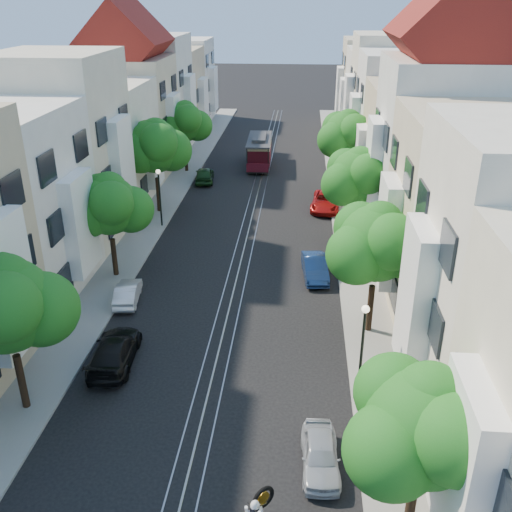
% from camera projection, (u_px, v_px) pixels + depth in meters
% --- Properties ---
extents(ground, '(200.00, 200.00, 0.00)m').
position_uv_depth(ground, '(256.00, 202.00, 46.20)').
color(ground, black).
rests_on(ground, ground).
extents(sidewalk_east, '(2.50, 80.00, 0.12)m').
position_uv_depth(sidewalk_east, '(346.00, 203.00, 45.64)').
color(sidewalk_east, gray).
rests_on(sidewalk_east, ground).
extents(sidewalk_west, '(2.50, 80.00, 0.12)m').
position_uv_depth(sidewalk_west, '(168.00, 199.00, 46.71)').
color(sidewalk_west, gray).
rests_on(sidewalk_west, ground).
extents(rail_left, '(0.06, 80.00, 0.02)m').
position_uv_depth(rail_left, '(249.00, 201.00, 46.24)').
color(rail_left, gray).
rests_on(rail_left, ground).
extents(rail_slot, '(0.06, 80.00, 0.02)m').
position_uv_depth(rail_slot, '(256.00, 202.00, 46.20)').
color(rail_slot, gray).
rests_on(rail_slot, ground).
extents(rail_right, '(0.06, 80.00, 0.02)m').
position_uv_depth(rail_right, '(262.00, 202.00, 46.15)').
color(rail_right, gray).
rests_on(rail_right, ground).
extents(lane_line, '(0.08, 80.00, 0.01)m').
position_uv_depth(lane_line, '(256.00, 202.00, 46.20)').
color(lane_line, tan).
rests_on(lane_line, ground).
extents(townhouses_east, '(7.75, 72.00, 12.00)m').
position_uv_depth(townhouses_east, '(412.00, 141.00, 43.07)').
color(townhouses_east, beige).
rests_on(townhouses_east, ground).
extents(townhouses_west, '(7.75, 72.00, 11.76)m').
position_uv_depth(townhouses_west, '(105.00, 137.00, 44.87)').
color(townhouses_west, silver).
rests_on(townhouses_west, ground).
extents(tree_e_a, '(4.72, 3.87, 6.27)m').
position_uv_depth(tree_e_a, '(425.00, 429.00, 15.74)').
color(tree_e_a, black).
rests_on(tree_e_a, ground).
extents(tree_e_b, '(4.93, 4.08, 6.68)m').
position_uv_depth(tree_e_b, '(378.00, 245.00, 26.46)').
color(tree_e_b, black).
rests_on(tree_e_b, ground).
extents(tree_e_c, '(4.84, 3.99, 6.52)m').
position_uv_depth(tree_e_c, '(358.00, 178.00, 36.47)').
color(tree_e_c, black).
rests_on(tree_e_c, ground).
extents(tree_e_d, '(5.01, 4.16, 6.85)m').
position_uv_depth(tree_e_d, '(347.00, 135.00, 46.32)').
color(tree_e_d, black).
rests_on(tree_e_d, ground).
extents(tree_w_a, '(4.93, 4.08, 6.68)m').
position_uv_depth(tree_w_a, '(7.00, 307.00, 21.19)').
color(tree_w_a, black).
rests_on(tree_w_a, ground).
extents(tree_w_b, '(4.72, 3.87, 6.27)m').
position_uv_depth(tree_w_b, '(109.00, 207.00, 32.19)').
color(tree_w_b, black).
rests_on(tree_w_b, ground).
extents(tree_w_c, '(5.13, 4.28, 7.09)m').
position_uv_depth(tree_w_c, '(155.00, 147.00, 41.87)').
color(tree_w_c, black).
rests_on(tree_w_c, ground).
extents(tree_w_d, '(4.84, 3.99, 6.52)m').
position_uv_depth(tree_w_d, '(185.00, 123.00, 52.02)').
color(tree_w_d, black).
rests_on(tree_w_d, ground).
extents(lamp_east, '(0.32, 0.32, 4.16)m').
position_uv_depth(lamp_east, '(363.00, 337.00, 22.82)').
color(lamp_east, black).
rests_on(lamp_east, ground).
extents(lamp_west, '(0.32, 0.32, 4.16)m').
position_uv_depth(lamp_west, '(159.00, 189.00, 40.04)').
color(lamp_west, black).
rests_on(lamp_west, ground).
extents(cable_car, '(2.39, 7.14, 2.72)m').
position_uv_depth(cable_car, '(259.00, 150.00, 55.16)').
color(cable_car, black).
rests_on(cable_car, ground).
extents(parked_car_e_near, '(1.45, 3.34, 1.12)m').
position_uv_depth(parked_car_e_near, '(320.00, 455.00, 20.09)').
color(parked_car_e_near, '#A6ABB2').
rests_on(parked_car_e_near, ground).
extents(parked_car_e_mid, '(1.70, 3.90, 1.25)m').
position_uv_depth(parked_car_e_mid, '(315.00, 268.00, 33.67)').
color(parked_car_e_mid, '#0D2045').
rests_on(parked_car_e_mid, ground).
extents(parked_car_e_far, '(2.62, 4.83, 1.28)m').
position_uv_depth(parked_car_e_far, '(326.00, 201.00, 44.33)').
color(parked_car_e_far, '#9A0F0E').
rests_on(parked_car_e_far, ground).
extents(parked_car_w_near, '(2.11, 4.58, 1.30)m').
position_uv_depth(parked_car_w_near, '(114.00, 351.00, 25.75)').
color(parked_car_w_near, black).
rests_on(parked_car_w_near, ground).
extents(parked_car_w_mid, '(1.57, 3.42, 1.09)m').
position_uv_depth(parked_car_w_mid, '(128.00, 293.00, 31.01)').
color(parked_car_w_mid, silver).
rests_on(parked_car_w_mid, ground).
extents(parked_car_w_far, '(1.99, 4.05, 1.33)m').
position_uv_depth(parked_car_w_far, '(204.00, 175.00, 50.78)').
color(parked_car_w_far, '#153415').
rests_on(parked_car_w_far, ground).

